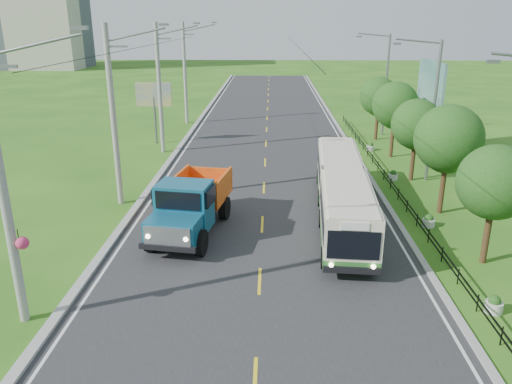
{
  "coord_description": "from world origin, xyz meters",
  "views": [
    {
      "loc": [
        0.39,
        -18.08,
        10.1
      ],
      "look_at": [
        -0.32,
        5.69,
        1.9
      ],
      "focal_mm": 35.0,
      "sensor_mm": 36.0,
      "label": 1
    }
  ],
  "objects_px": {
    "pole_far": "(185,73)",
    "streetlight_mid": "(432,107)",
    "planter_far": "(371,147)",
    "pole_near": "(114,116)",
    "tree_fourth": "(417,127)",
    "dump_truck": "(191,202)",
    "tree_fifth": "(395,107)",
    "pole_nearest": "(4,189)",
    "planter_mid": "(393,176)",
    "planter_near": "(429,221)",
    "billboard_right": "(430,88)",
    "streetlight_far": "(385,81)",
    "planter_front": "(494,305)",
    "pole_mid": "(160,88)",
    "billboard_left": "(154,98)",
    "tree_back": "(379,98)",
    "tree_third": "(448,142)",
    "tree_second": "(495,185)",
    "bus": "(342,189)"
  },
  "relations": [
    {
      "from": "tree_fourth",
      "to": "tree_fifth",
      "type": "relative_size",
      "value": 0.93
    },
    {
      "from": "pole_nearest",
      "to": "streetlight_mid",
      "type": "height_order",
      "value": "pole_nearest"
    },
    {
      "from": "billboard_left",
      "to": "billboard_right",
      "type": "bearing_deg",
      "value": -10.4
    },
    {
      "from": "tree_fifth",
      "to": "billboard_right",
      "type": "xyz_separation_m",
      "value": [
        2.44,
        -0.14,
        1.49
      ]
    },
    {
      "from": "planter_far",
      "to": "pole_near",
      "type": "bearing_deg",
      "value": -142.37
    },
    {
      "from": "tree_fourth",
      "to": "dump_truck",
      "type": "bearing_deg",
      "value": -145.29
    },
    {
      "from": "pole_nearest",
      "to": "planter_mid",
      "type": "bearing_deg",
      "value": 45.27
    },
    {
      "from": "planter_mid",
      "to": "pole_nearest",
      "type": "bearing_deg",
      "value": -134.73
    },
    {
      "from": "tree_third",
      "to": "tree_fifth",
      "type": "xyz_separation_m",
      "value": [
        -0.0,
        12.0,
        -0.13
      ]
    },
    {
      "from": "tree_third",
      "to": "streetlight_mid",
      "type": "bearing_deg",
      "value": 82.36
    },
    {
      "from": "pole_nearest",
      "to": "planter_far",
      "type": "distance_m",
      "value": 30.5
    },
    {
      "from": "pole_nearest",
      "to": "planter_far",
      "type": "xyz_separation_m",
      "value": [
        16.84,
        25.0,
        -4.65
      ]
    },
    {
      "from": "pole_mid",
      "to": "tree_back",
      "type": "relative_size",
      "value": 1.82
    },
    {
      "from": "tree_fifth",
      "to": "streetlight_far",
      "type": "xyz_separation_m",
      "value": [
        0.79,
        7.86,
        1.05
      ]
    },
    {
      "from": "tree_fourth",
      "to": "planter_far",
      "type": "height_order",
      "value": "tree_fourth"
    },
    {
      "from": "billboard_left",
      "to": "dump_truck",
      "type": "relative_size",
      "value": 0.72
    },
    {
      "from": "pole_nearest",
      "to": "dump_truck",
      "type": "relative_size",
      "value": 1.38
    },
    {
      "from": "billboard_right",
      "to": "pole_mid",
      "type": "bearing_deg",
      "value": 177.22
    },
    {
      "from": "pole_nearest",
      "to": "billboard_right",
      "type": "height_order",
      "value": "pole_nearest"
    },
    {
      "from": "pole_near",
      "to": "dump_truck",
      "type": "distance_m",
      "value": 7.17
    },
    {
      "from": "streetlight_far",
      "to": "planter_front",
      "type": "bearing_deg",
      "value": -93.89
    },
    {
      "from": "planter_far",
      "to": "streetlight_far",
      "type": "bearing_deg",
      "value": 71.2
    },
    {
      "from": "tree_second",
      "to": "planter_mid",
      "type": "relative_size",
      "value": 7.91
    },
    {
      "from": "planter_near",
      "to": "billboard_left",
      "type": "distance_m",
      "value": 25.78
    },
    {
      "from": "pole_far",
      "to": "billboard_right",
      "type": "distance_m",
      "value": 24.33
    },
    {
      "from": "streetlight_far",
      "to": "dump_truck",
      "type": "xyz_separation_m",
      "value": [
        -14.16,
        -23.12,
        -3.26
      ]
    },
    {
      "from": "pole_mid",
      "to": "planter_front",
      "type": "distance_m",
      "value": 28.92
    },
    {
      "from": "billboard_right",
      "to": "bus",
      "type": "xyz_separation_m",
      "value": [
        -8.09,
        -13.0,
        -3.68
      ]
    },
    {
      "from": "billboard_left",
      "to": "billboard_right",
      "type": "height_order",
      "value": "billboard_right"
    },
    {
      "from": "streetlight_far",
      "to": "planter_near",
      "type": "xyz_separation_m",
      "value": [
        -2.04,
        -22.0,
        -4.62
      ]
    },
    {
      "from": "streetlight_far",
      "to": "planter_front",
      "type": "distance_m",
      "value": 30.42
    },
    {
      "from": "pole_near",
      "to": "dump_truck",
      "type": "relative_size",
      "value": 1.38
    },
    {
      "from": "pole_mid",
      "to": "streetlight_mid",
      "type": "bearing_deg",
      "value": -20.32
    },
    {
      "from": "tree_back",
      "to": "planter_front",
      "type": "height_order",
      "value": "tree_back"
    },
    {
      "from": "pole_nearest",
      "to": "pole_mid",
      "type": "height_order",
      "value": "same"
    },
    {
      "from": "tree_fifth",
      "to": "billboard_left",
      "type": "distance_m",
      "value": 19.74
    },
    {
      "from": "tree_fifth",
      "to": "streetlight_mid",
      "type": "bearing_deg",
      "value": -82.71
    },
    {
      "from": "billboard_right",
      "to": "bus",
      "type": "distance_m",
      "value": 15.75
    },
    {
      "from": "planter_front",
      "to": "billboard_left",
      "type": "relative_size",
      "value": 0.13
    },
    {
      "from": "streetlight_mid",
      "to": "streetlight_far",
      "type": "height_order",
      "value": "same"
    },
    {
      "from": "tree_third",
      "to": "streetlight_mid",
      "type": "xyz_separation_m",
      "value": [
        0.79,
        5.86,
        0.92
      ]
    },
    {
      "from": "pole_far",
      "to": "planter_mid",
      "type": "distance_m",
      "value": 25.85
    },
    {
      "from": "pole_far",
      "to": "streetlight_mid",
      "type": "relative_size",
      "value": 1.1
    },
    {
      "from": "pole_mid",
      "to": "pole_far",
      "type": "xyz_separation_m",
      "value": [
        0.0,
        12.0,
        0.0
      ]
    },
    {
      "from": "planter_near",
      "to": "tree_fifth",
      "type": "bearing_deg",
      "value": 84.92
    },
    {
      "from": "planter_front",
      "to": "tree_fifth",
      "type": "bearing_deg",
      "value": 86.75
    },
    {
      "from": "pole_mid",
      "to": "tree_fifth",
      "type": "height_order",
      "value": "pole_mid"
    },
    {
      "from": "pole_near",
      "to": "planter_mid",
      "type": "xyz_separation_m",
      "value": [
        16.86,
        5.0,
        -4.81
      ]
    },
    {
      "from": "streetlight_far",
      "to": "pole_nearest",
      "type": "bearing_deg",
      "value": -121.34
    },
    {
      "from": "tree_third",
      "to": "planter_near",
      "type": "bearing_deg",
      "value": -120.41
    }
  ]
}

